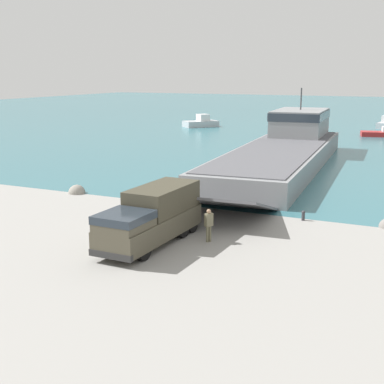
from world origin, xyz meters
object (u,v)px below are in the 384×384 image
at_px(mooring_bollard, 303,215).
at_px(soldier_on_ramp, 209,223).
at_px(military_truck, 151,216).
at_px(landing_craft, 285,147).
at_px(moored_boat_a, 201,123).

bearing_deg(mooring_bollard, soldier_on_ramp, -119.61).
bearing_deg(soldier_on_ramp, military_truck, 57.59).
xyz_separation_m(landing_craft, military_truck, (0.46, -27.89, -0.20)).
xyz_separation_m(military_truck, soldier_on_ramp, (2.61, 1.52, -0.43)).
bearing_deg(moored_boat_a, soldier_on_ramp, 155.24).
relative_size(military_truck, mooring_bollard, 12.08).
height_order(landing_craft, military_truck, landing_craft).
relative_size(landing_craft, moored_boat_a, 6.40).
height_order(military_truck, mooring_bollard, military_truck).
xyz_separation_m(military_truck, mooring_bollard, (6.18, 7.81, -1.13)).
bearing_deg(landing_craft, soldier_on_ramp, -87.62).
relative_size(soldier_on_ramp, mooring_bollard, 2.87).
xyz_separation_m(military_truck, moored_boat_a, (-22.90, 57.82, -0.78)).
height_order(military_truck, moored_boat_a, military_truck).
height_order(landing_craft, moored_boat_a, landing_craft).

